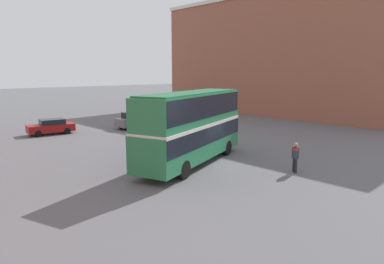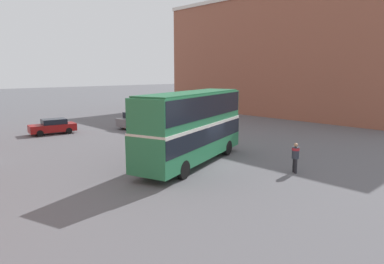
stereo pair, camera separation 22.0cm
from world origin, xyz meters
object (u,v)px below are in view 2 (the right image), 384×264
Objects in this scene: parked_car_kerb_far at (137,120)px; pedestrian_foreground at (295,155)px; parked_car_side_street at (53,126)px; double_decker_bus at (192,123)px.

pedestrian_foreground is at bearing -99.79° from parked_car_kerb_far.
parked_car_kerb_far is 0.96× the size of parked_car_side_street.
parked_car_kerb_far is 8.26m from parked_car_side_street.
double_decker_bus reaches higher than pedestrian_foreground.
double_decker_bus reaches higher than parked_car_side_street.
parked_car_side_street is at bearing 159.93° from parked_car_kerb_far.
pedestrian_foreground reaches higher than parked_car_kerb_far.
pedestrian_foreground is 0.42× the size of parked_car_kerb_far.
parked_car_side_street is (-2.31, 17.00, -1.92)m from double_decker_bus.
pedestrian_foreground reaches higher than parked_car_side_street.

